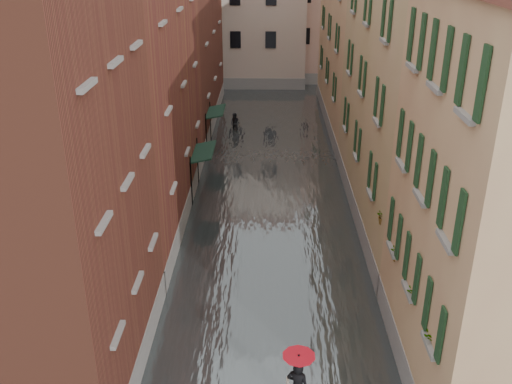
# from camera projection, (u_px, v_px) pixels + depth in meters

# --- Properties ---
(ground) EXTENTS (120.00, 120.00, 0.00)m
(ground) POSITION_uv_depth(u_px,v_px,m) (271.00, 334.00, 19.76)
(ground) COLOR #5C5C5E
(ground) RESTS_ON ground
(floodwater) EXTENTS (10.00, 60.00, 0.20)m
(floodwater) POSITION_uv_depth(u_px,v_px,m) (271.00, 183.00, 31.56)
(floodwater) COLOR #454B4C
(floodwater) RESTS_ON ground
(building_left_near) EXTENTS (6.00, 8.00, 13.00)m
(building_left_near) POSITION_uv_depth(u_px,v_px,m) (15.00, 183.00, 15.40)
(building_left_near) COLOR brown
(building_left_near) RESTS_ON ground
(building_left_mid) EXTENTS (6.00, 14.00, 12.50)m
(building_left_mid) POSITION_uv_depth(u_px,v_px,m) (116.00, 91.00, 25.53)
(building_left_mid) COLOR brown
(building_left_mid) RESTS_ON ground
(building_left_far) EXTENTS (6.00, 16.00, 14.00)m
(building_left_far) POSITION_uv_depth(u_px,v_px,m) (169.00, 25.00, 38.88)
(building_left_far) COLOR brown
(building_left_far) RESTS_ON ground
(building_right_mid) EXTENTS (6.00, 14.00, 13.00)m
(building_right_mid) POSITION_uv_depth(u_px,v_px,m) (431.00, 87.00, 25.15)
(building_right_mid) COLOR tan
(building_right_mid) RESTS_ON ground
(building_right_far) EXTENTS (6.00, 16.00, 11.50)m
(building_right_far) POSITION_uv_depth(u_px,v_px,m) (373.00, 45.00, 39.12)
(building_right_far) COLOR #AB7C58
(building_right_far) RESTS_ON ground
(building_end_cream) EXTENTS (12.00, 9.00, 13.00)m
(building_end_cream) POSITION_uv_depth(u_px,v_px,m) (238.00, 9.00, 51.77)
(building_end_cream) COLOR #BDAB96
(building_end_cream) RESTS_ON ground
(building_end_pink) EXTENTS (10.00, 9.00, 12.00)m
(building_end_pink) POSITION_uv_depth(u_px,v_px,m) (334.00, 12.00, 53.62)
(building_end_pink) COLOR tan
(building_end_pink) RESTS_ON ground
(awning_near) EXTENTS (1.09, 2.84, 2.80)m
(awning_near) POSITION_uv_depth(u_px,v_px,m) (203.00, 153.00, 29.09)
(awning_near) COLOR #153022
(awning_near) RESTS_ON ground
(awning_far) EXTENTS (1.09, 2.72, 2.80)m
(awning_far) POSITION_uv_depth(u_px,v_px,m) (215.00, 113.00, 35.71)
(awning_far) COLOR #153022
(awning_far) RESTS_ON ground
(window_planters) EXTENTS (0.59, 7.79, 0.84)m
(window_planters) POSITION_uv_depth(u_px,v_px,m) (407.00, 261.00, 17.44)
(window_planters) COLOR #963E31
(window_planters) RESTS_ON ground
(pedestrian_main) EXTENTS (0.94, 0.94, 2.06)m
(pedestrian_main) POSITION_uv_depth(u_px,v_px,m) (298.00, 379.00, 16.02)
(pedestrian_main) COLOR black
(pedestrian_main) RESTS_ON ground
(pedestrian_far) EXTENTS (0.86, 0.77, 1.46)m
(pedestrian_far) POSITION_uv_depth(u_px,v_px,m) (235.00, 123.00, 39.43)
(pedestrian_far) COLOR black
(pedestrian_far) RESTS_ON ground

